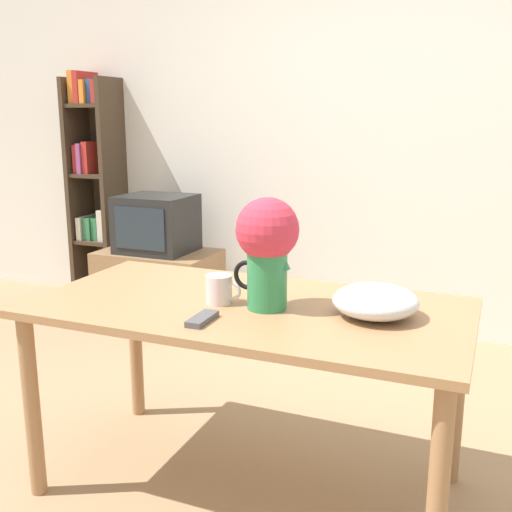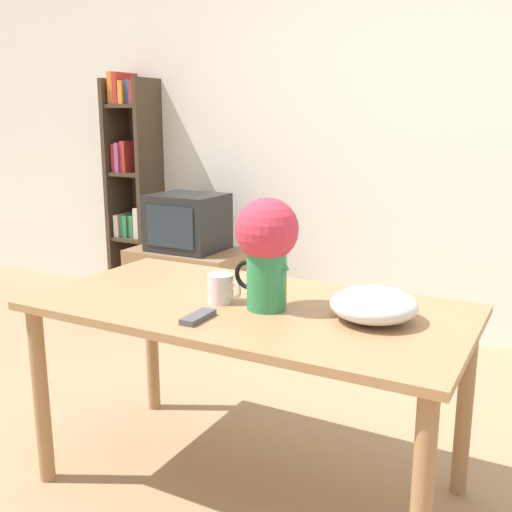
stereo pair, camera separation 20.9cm
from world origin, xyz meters
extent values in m
plane|color=#9E7F5B|center=(0.00, 0.00, 0.00)|extent=(12.00, 12.00, 0.00)
cube|color=silver|center=(0.00, 1.97, 1.30)|extent=(8.00, 0.05, 2.60)
cube|color=#A3754C|center=(-0.08, -0.05, 0.73)|extent=(1.57, 0.81, 0.03)
cylinder|color=#A3754C|center=(-0.80, -0.39, 0.36)|extent=(0.06, 0.06, 0.71)
cylinder|color=#A3754C|center=(0.65, -0.39, 0.36)|extent=(0.06, 0.06, 0.71)
cylinder|color=#A3754C|center=(-0.80, 0.29, 0.36)|extent=(0.06, 0.06, 0.71)
cylinder|color=#A3754C|center=(0.65, 0.29, 0.36)|extent=(0.06, 0.06, 0.71)
cylinder|color=#2D844C|center=(0.01, -0.07, 0.85)|extent=(0.14, 0.14, 0.21)
cone|color=#2D844C|center=(0.07, -0.07, 0.92)|extent=(0.05, 0.05, 0.05)
torus|color=black|center=(-0.07, -0.07, 0.86)|extent=(0.11, 0.02, 0.11)
sphere|color=#3D7033|center=(0.01, -0.07, 0.99)|extent=(0.17, 0.17, 0.17)
sphere|color=#CC3347|center=(0.01, -0.07, 1.03)|extent=(0.22, 0.22, 0.22)
cylinder|color=silver|center=(-0.18, -0.09, 0.80)|extent=(0.10, 0.10, 0.11)
torus|color=silver|center=(-0.13, -0.09, 0.80)|extent=(0.07, 0.01, 0.07)
ellipsoid|color=silver|center=(0.38, -0.02, 0.80)|extent=(0.29, 0.29, 0.11)
cube|color=#4C4C51|center=(-0.14, -0.29, 0.75)|extent=(0.06, 0.15, 0.02)
cube|color=#8E6B47|center=(-1.42, 1.50, 0.25)|extent=(0.80, 0.50, 0.51)
cube|color=black|center=(-1.42, 1.50, 0.70)|extent=(0.48, 0.41, 0.39)
cube|color=#232D38|center=(-1.42, 1.29, 0.70)|extent=(0.37, 0.01, 0.28)
cube|color=#423323|center=(-2.28, 1.79, 0.85)|extent=(0.04, 0.31, 1.69)
cube|color=#423323|center=(-1.96, 1.79, 0.85)|extent=(0.04, 0.31, 1.69)
cube|color=#423323|center=(-2.12, 1.94, 0.85)|extent=(0.36, 0.01, 1.69)
cube|color=#423323|center=(-2.12, 1.79, 0.47)|extent=(0.28, 0.29, 0.03)
cube|color=silver|center=(-2.22, 1.78, 0.58)|extent=(0.04, 0.24, 0.17)
cube|color=#337A4C|center=(-2.16, 1.78, 0.57)|extent=(0.06, 0.20, 0.17)
cube|color=#337A4C|center=(-2.10, 1.78, 0.57)|extent=(0.05, 0.18, 0.17)
cube|color=silver|center=(-2.04, 1.78, 0.61)|extent=(0.06, 0.18, 0.24)
cube|color=#423323|center=(-2.12, 1.79, 0.98)|extent=(0.28, 0.29, 0.03)
cube|color=#B72D28|center=(-2.22, 1.78, 1.10)|extent=(0.04, 0.21, 0.21)
cube|color=#934784|center=(-2.17, 1.78, 1.11)|extent=(0.04, 0.24, 0.22)
cube|color=#B72D28|center=(-2.13, 1.78, 1.11)|extent=(0.05, 0.22, 0.24)
cube|color=#423323|center=(-2.12, 1.79, 1.49)|extent=(0.28, 0.29, 0.03)
cube|color=orange|center=(-2.21, 1.78, 1.62)|extent=(0.05, 0.22, 0.24)
cube|color=#B72D28|center=(-2.16, 1.78, 1.62)|extent=(0.05, 0.25, 0.23)
cube|color=orange|center=(-2.11, 1.78, 1.59)|extent=(0.04, 0.25, 0.17)
cube|color=#284C8E|center=(-2.06, 1.78, 1.59)|extent=(0.04, 0.21, 0.17)
cube|color=#B72D28|center=(-2.00, 1.78, 1.59)|extent=(0.05, 0.24, 0.17)
camera|label=1|loc=(0.74, -1.96, 1.40)|focal=42.00mm
camera|label=2|loc=(0.93, -1.87, 1.40)|focal=42.00mm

